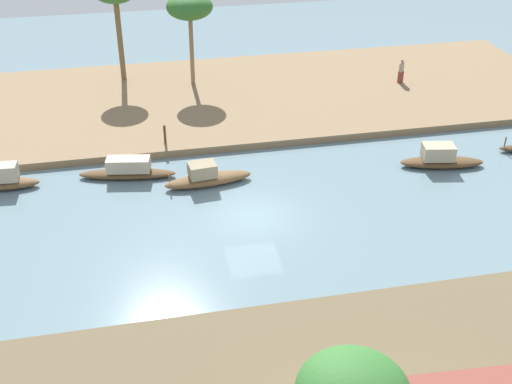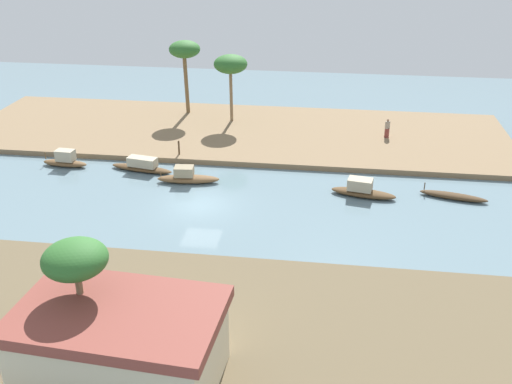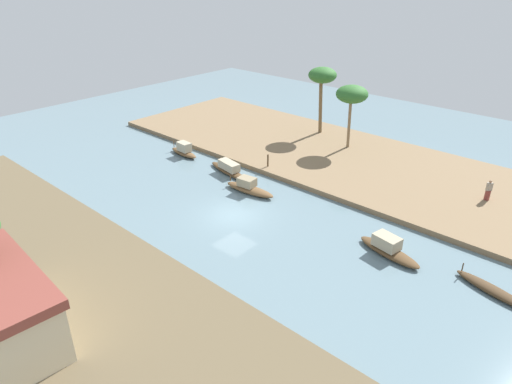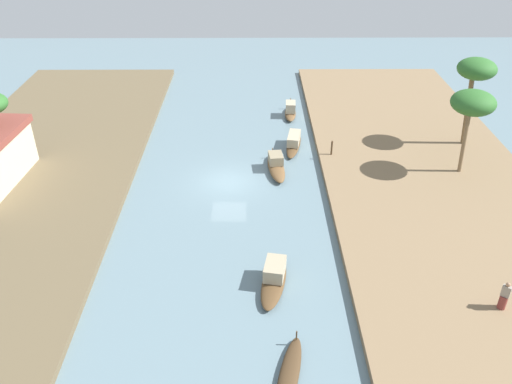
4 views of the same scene
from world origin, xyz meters
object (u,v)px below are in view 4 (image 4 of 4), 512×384
object	(u,v)px
sampan_downstream_large	(294,142)
mooring_post	(332,148)
sampan_foreground	(276,165)
person_on_near_bank	(504,298)
sampan_with_red_awning	(289,376)
sampan_midstream	(290,111)
palm_tree_left_near	(473,104)
palm_tree_left_far	(476,71)
sampan_near_left_bank	(274,277)

from	to	relation	value
sampan_downstream_large	mooring_post	world-z (taller)	mooring_post
sampan_downstream_large	sampan_foreground	distance (m)	4.15
person_on_near_bank	mooring_post	xyz separation A→B (m)	(16.30, 6.18, -0.10)
sampan_with_red_awning	sampan_midstream	bearing A→B (deg)	9.60
sampan_midstream	person_on_near_bank	world-z (taller)	person_on_near_bank
palm_tree_left_near	palm_tree_left_far	bearing A→B (deg)	-20.96
palm_tree_left_far	sampan_near_left_bank	bearing A→B (deg)	136.21
sampan_downstream_large	palm_tree_left_far	xyz separation A→B (m)	(-0.29, -13.07, 5.81)
sampan_with_red_awning	palm_tree_left_far	xyz separation A→B (m)	(21.98, -14.80, 6.03)
person_on_near_bank	palm_tree_left_far	xyz separation A→B (m)	(18.17, -4.21, 5.15)
person_on_near_bank	palm_tree_left_near	world-z (taller)	palm_tree_left_near
sampan_near_left_bank	person_on_near_bank	world-z (taller)	person_on_near_bank
sampan_near_left_bank	palm_tree_left_near	xyz separation A→B (m)	(11.37, -13.49, 5.07)
sampan_near_left_bank	palm_tree_left_far	distance (m)	22.73
sampan_near_left_bank	mooring_post	size ratio (longest dim) A/B	4.10
sampan_with_red_awning	mooring_post	bearing A→B (deg)	0.96
sampan_midstream	palm_tree_left_far	size ratio (longest dim) A/B	0.53
palm_tree_left_near	sampan_with_red_awning	bearing A→B (deg)	143.19
mooring_post	palm_tree_left_far	bearing A→B (deg)	-79.79
sampan_downstream_large	palm_tree_left_near	size ratio (longest dim) A/B	0.84
sampan_with_red_awning	sampan_midstream	distance (m)	28.40
sampan_downstream_large	mooring_post	xyz separation A→B (m)	(-2.16, -2.68, 0.55)
palm_tree_left_near	palm_tree_left_far	xyz separation A→B (m)	(4.50, -1.72, 0.71)
sampan_with_red_awning	person_on_near_bank	world-z (taller)	person_on_near_bank
person_on_near_bank	palm_tree_left_near	xyz separation A→B (m)	(13.67, -2.49, 4.45)
sampan_downstream_large	palm_tree_left_near	xyz separation A→B (m)	(-4.79, -11.35, 5.10)
sampan_with_red_awning	mooring_post	distance (m)	20.60
sampan_near_left_bank	palm_tree_left_near	size ratio (longest dim) A/B	0.76
sampan_near_left_bank	sampan_foreground	world-z (taller)	sampan_near_left_bank
mooring_post	sampan_near_left_bank	bearing A→B (deg)	161.00
sampan_near_left_bank	palm_tree_left_far	xyz separation A→B (m)	(15.87, -15.22, 5.78)
sampan_downstream_large	sampan_foreground	size ratio (longest dim) A/B	1.11
person_on_near_bank	mooring_post	world-z (taller)	person_on_near_bank
sampan_midstream	palm_tree_left_far	bearing A→B (deg)	-112.55
sampan_foreground	palm_tree_left_near	world-z (taller)	palm_tree_left_near
sampan_foreground	palm_tree_left_far	world-z (taller)	palm_tree_left_far
sampan_downstream_large	sampan_near_left_bank	world-z (taller)	sampan_near_left_bank
sampan_near_left_bank	palm_tree_left_near	bearing A→B (deg)	-39.27
sampan_with_red_awning	palm_tree_left_far	size ratio (longest dim) A/B	0.67
sampan_midstream	person_on_near_bank	xyz separation A→B (m)	(-24.53, -8.74, 0.59)
palm_tree_left_far	palm_tree_left_near	bearing A→B (deg)	159.04
sampan_with_red_awning	person_on_near_bank	xyz separation A→B (m)	(3.81, -10.59, 0.88)
sampan_midstream	mooring_post	world-z (taller)	mooring_post
sampan_near_left_bank	palm_tree_left_far	world-z (taller)	palm_tree_left_far
sampan_with_red_awning	person_on_near_bank	size ratio (longest dim) A/B	2.83
sampan_near_left_bank	sampan_with_red_awning	world-z (taller)	sampan_near_left_bank
sampan_foreground	mooring_post	world-z (taller)	mooring_post
sampan_with_red_awning	sampan_near_left_bank	bearing A→B (deg)	17.18
mooring_post	palm_tree_left_far	size ratio (longest dim) A/B	0.16
mooring_post	sampan_with_red_awning	bearing A→B (deg)	167.63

